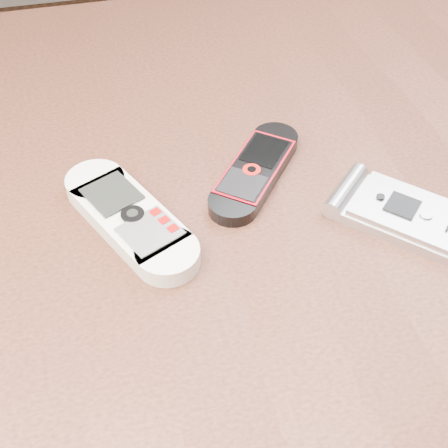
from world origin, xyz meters
TOP-DOWN VIEW (x-y plane):
  - table at (0.00, 0.00)m, footprint 1.20×0.80m
  - nokia_white at (-0.06, 0.02)m, footprint 0.11×0.15m
  - nokia_black_red at (0.05, 0.06)m, footprint 0.11×0.12m
  - motorola_razr at (0.14, -0.02)m, footprint 0.12×0.12m

SIDE VIEW (x-z plane):
  - table at x=0.00m, z-range 0.27..1.02m
  - nokia_black_red at x=0.05m, z-range 0.75..0.76m
  - nokia_white at x=-0.06m, z-range 0.75..0.77m
  - motorola_razr at x=0.14m, z-range 0.75..0.77m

